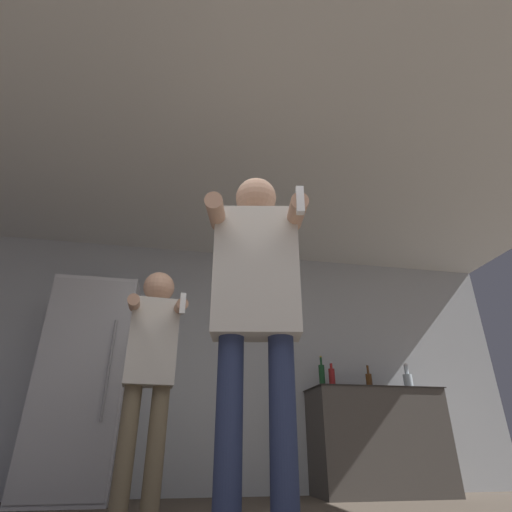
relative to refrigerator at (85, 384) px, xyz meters
name	(u,v)px	position (x,y,z in m)	size (l,w,h in m)	color
wall_back	(204,360)	(1.10, 0.34, 0.32)	(7.00, 0.06, 2.55)	#B2B7BC
ceiling_slab	(226,167)	(1.10, -1.32, 1.62)	(7.00, 3.78, 0.05)	silver
refrigerator	(85,384)	(0.00, 0.00, 0.00)	(0.75, 0.66, 1.90)	silver
counter	(378,440)	(2.84, 0.03, -0.46)	(1.33, 0.60, 0.98)	#47423D
bottle_dark_rum	(408,380)	(3.30, 0.07, 0.13)	(0.10, 0.10, 0.29)	silver
bottle_amber_bourbon	(332,378)	(2.43, 0.07, 0.14)	(0.07, 0.07, 0.28)	maroon
bottle_tall_gin	(369,380)	(2.84, 0.07, 0.12)	(0.07, 0.07, 0.27)	#563314
bottle_red_label	(322,376)	(2.32, 0.07, 0.15)	(0.06, 0.06, 0.34)	#194723
person_woman_foreground	(256,298)	(1.20, -2.21, 0.15)	(0.54, 0.50, 1.80)	navy
person_man_side	(151,359)	(0.65, -1.17, 0.03)	(0.42, 0.47, 1.62)	#75664C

